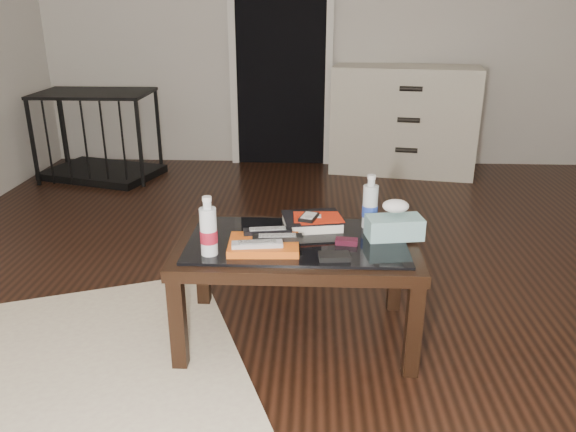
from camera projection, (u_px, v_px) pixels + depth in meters
The scene contains 17 objects.
ground at pixel (332, 289), 2.90m from camera, with size 5.00×5.00×0.00m, color black.
doorway at pixel (281, 48), 4.86m from camera, with size 0.90×0.08×2.07m.
coffee_table at pixel (297, 253), 2.36m from camera, with size 1.00×0.60×0.46m.
dresser at pixel (403, 120), 4.80m from camera, with size 1.27×0.70×0.90m.
pet_crate at pixel (100, 149), 4.73m from camera, with size 1.03×0.83×0.71m.
magazines at pixel (264, 245), 2.25m from camera, with size 0.28×0.21×0.03m, color #D35613.
remote_silver at pixel (257, 244), 2.19m from camera, with size 0.20×0.05×0.02m, color #B2B2B7.
remote_black_front at pixel (277, 237), 2.26m from camera, with size 0.20×0.05×0.02m, color black.
remote_black_back at pixel (267, 231), 2.32m from camera, with size 0.20×0.05×0.02m, color black.
textbook at pixel (312, 222), 2.47m from camera, with size 0.25×0.20×0.05m, color black.
dvd_mailers at pixel (315, 217), 2.45m from camera, with size 0.19×0.14×0.01m, color red.
ipod at pixel (309, 217), 2.42m from camera, with size 0.06×0.10×0.02m, color black.
flip_phone at pixel (347, 241), 2.29m from camera, with size 0.09×0.05×0.02m, color black.
wallet at pixel (334, 256), 2.16m from camera, with size 0.12×0.07×0.02m, color black.
water_bottle_left at pixel (208, 226), 2.16m from camera, with size 0.07×0.07×0.24m, color silver.
water_bottle_right at pixel (370, 201), 2.43m from camera, with size 0.07×0.07×0.24m, color silver.
tissue_box at pixel (394, 227), 2.34m from camera, with size 0.23×0.12×0.09m, color teal.
Camera 1 is at (-0.11, -2.59, 1.38)m, focal length 35.00 mm.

